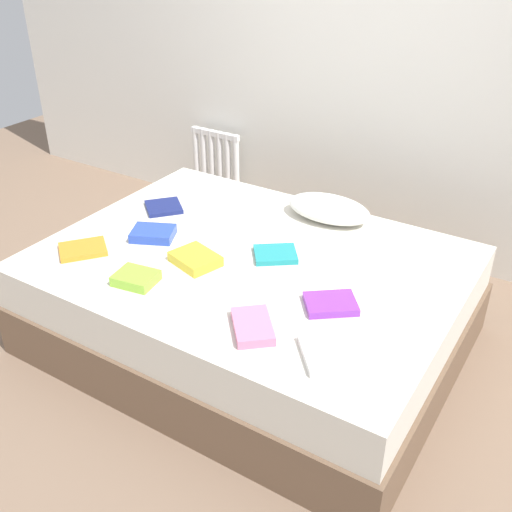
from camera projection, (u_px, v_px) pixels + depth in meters
name	position (u px, v px, depth m)	size (l,w,h in m)	color
ground_plane	(251.00, 339.00, 3.14)	(8.00, 8.00, 0.00)	#7F6651
back_wall	(377.00, 19.00, 3.42)	(6.00, 0.10, 2.80)	silver
bed	(251.00, 300.00, 3.01)	(2.00, 1.50, 0.50)	brown
radiator	(216.00, 165.00, 4.33)	(0.39, 0.04, 0.51)	white
pillow	(329.00, 209.00, 3.21)	(0.46, 0.27, 0.12)	white
textbook_orange	(83.00, 249.00, 2.93)	(0.22, 0.18, 0.02)	orange
textbook_purple	(331.00, 304.00, 2.52)	(0.21, 0.16, 0.03)	purple
textbook_yellow	(195.00, 259.00, 2.82)	(0.22, 0.17, 0.05)	yellow
textbook_pink	(253.00, 326.00, 2.38)	(0.23, 0.15, 0.04)	pink
textbook_teal	(275.00, 254.00, 2.88)	(0.20, 0.17, 0.03)	teal
textbook_blue	(153.00, 234.00, 3.04)	(0.21, 0.16, 0.05)	#2847B7
textbook_white	(328.00, 354.00, 2.24)	(0.22, 0.19, 0.03)	white
textbook_navy	(164.00, 207.00, 3.34)	(0.19, 0.19, 0.02)	navy
textbook_lime	(136.00, 278.00, 2.68)	(0.18, 0.15, 0.05)	#8CC638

